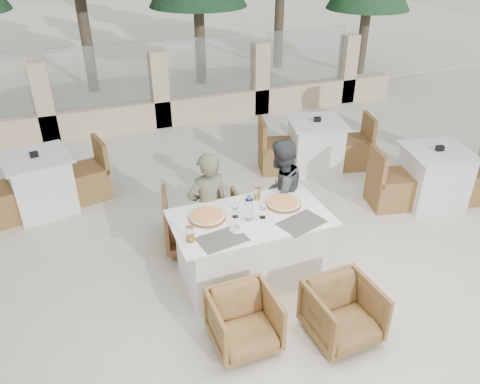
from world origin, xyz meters
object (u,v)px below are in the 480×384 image
object	(u,v)px
water_bottle	(249,208)
dining_table	(250,248)
armchair_near_left	(244,321)
beer_glass_right	(257,194)
wine_glass_centre	(235,209)
armchair_far_left	(195,219)
olive_dish	(237,228)
pizza_right	(283,203)
wine_glass_near	(263,210)
armchair_far_right	(261,214)
bg_table_c	(433,177)
bg_table_a	(41,183)
beer_glass_left	(190,234)
diner_right	(279,194)
pizza_left	(207,216)
armchair_near_right	(343,313)
diner_left	(208,208)
bg_table_b	(315,145)

from	to	relation	value
water_bottle	dining_table	bearing A→B (deg)	44.56
armchair_near_left	beer_glass_right	bearing A→B (deg)	61.88
wine_glass_centre	armchair_far_left	size ratio (longest dim) A/B	0.25
olive_dish	armchair_near_left	size ratio (longest dim) A/B	0.19
water_bottle	olive_dish	world-z (taller)	water_bottle
pizza_right	armchair_near_left	xyz separation A→B (m)	(-0.81, -0.94, -0.53)
wine_glass_near	armchair_far_right	bearing A→B (deg)	66.87
bg_table_c	olive_dish	bearing A→B (deg)	-153.74
bg_table_a	beer_glass_left	bearing A→B (deg)	-72.98
beer_glass_left	armchair_far_right	distance (m)	1.52
pizza_right	diner_right	xyz separation A→B (m)	(0.14, 0.39, -0.13)
dining_table	water_bottle	distance (m)	0.52
pizza_left	armchair_near_right	size ratio (longest dim) A/B	0.61
pizza_right	wine_glass_near	world-z (taller)	wine_glass_near
diner_left	pizza_left	bearing A→B (deg)	63.83
beer_glass_left	bg_table_c	distance (m)	3.70
water_bottle	beer_glass_right	distance (m)	0.41
pizza_left	beer_glass_left	xyz separation A→B (m)	(-0.26, -0.31, 0.05)
beer_glass_right	bg_table_b	world-z (taller)	beer_glass_right
beer_glass_left	armchair_far_right	world-z (taller)	beer_glass_left
pizza_right	water_bottle	bearing A→B (deg)	-164.05
bg_table_a	pizza_right	bearing A→B (deg)	-53.70
bg_table_c	beer_glass_left	bearing A→B (deg)	-155.28
armchair_near_right	wine_glass_near	bearing A→B (deg)	106.72
armchair_far_right	armchair_near_right	world-z (taller)	armchair_far_right
wine_glass_near	bg_table_a	world-z (taller)	wine_glass_near
pizza_left	bg_table_c	world-z (taller)	pizza_left
dining_table	pizza_left	distance (m)	0.60
water_bottle	beer_glass_left	distance (m)	0.66
pizza_right	olive_dish	distance (m)	0.67
olive_dish	diner_right	distance (m)	1.01
olive_dish	armchair_near_right	size ratio (longest dim) A/B	0.18
wine_glass_near	diner_left	size ratio (longest dim) A/B	0.14
pizza_right	wine_glass_near	xyz separation A→B (m)	(-0.30, -0.15, 0.07)
armchair_near_right	bg_table_c	xyz separation A→B (m)	(2.43, 1.68, 0.10)
pizza_left	bg_table_c	distance (m)	3.38
pizza_left	olive_dish	xyz separation A→B (m)	(0.21, -0.30, -0.00)
wine_glass_centre	beer_glass_right	distance (m)	0.42
beer_glass_right	armchair_near_left	xyz separation A→B (m)	(-0.60, -1.15, -0.57)
pizza_left	bg_table_a	bearing A→B (deg)	127.06
diner_left	water_bottle	bearing A→B (deg)	108.81
diner_left	armchair_far_right	bearing A→B (deg)	-172.13
wine_glass_near	diner_left	bearing A→B (deg)	126.80
diner_left	bg_table_c	size ratio (longest dim) A/B	0.80
dining_table	bg_table_c	world-z (taller)	same
armchair_far_left	bg_table_b	bearing A→B (deg)	-140.02
armchair_far_left	pizza_right	bearing A→B (deg)	148.33
armchair_far_left	diner_right	size ratio (longest dim) A/B	0.55
olive_dish	armchair_far_right	world-z (taller)	olive_dish
pizza_right	bg_table_c	size ratio (longest dim) A/B	0.23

